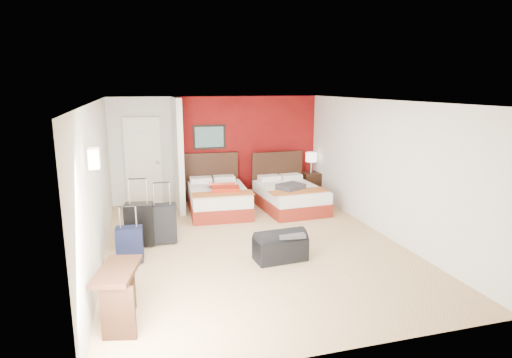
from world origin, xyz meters
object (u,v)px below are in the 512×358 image
object	(u,v)px
red_suitcase_open	(224,187)
bed_left	(218,200)
duffel_bag	(280,248)
desk	(119,296)
table_lamp	(311,163)
nightstand	(311,185)
bed_right	(290,198)
suitcase_navy	(130,246)
suitcase_black	(140,226)
suitcase_charcoal	(163,225)

from	to	relation	value
red_suitcase_open	bed_left	bearing A→B (deg)	144.53
duffel_bag	desk	xyz separation A→B (m)	(-2.43, -1.27, 0.14)
table_lamp	nightstand	bearing A→B (deg)	0.00
bed_right	suitcase_navy	distance (m)	4.08
bed_right	bed_left	bearing A→B (deg)	168.91
bed_right	suitcase_black	xyz separation A→B (m)	(-3.30, -1.43, 0.10)
suitcase_navy	suitcase_charcoal	bearing A→B (deg)	56.54
table_lamp	suitcase_charcoal	world-z (taller)	table_lamp
bed_left	suitcase_black	size ratio (longest dim) A/B	2.43
bed_right	red_suitcase_open	size ratio (longest dim) A/B	2.19
bed_left	suitcase_charcoal	world-z (taller)	suitcase_charcoal
nightstand	table_lamp	world-z (taller)	table_lamp
bed_left	suitcase_navy	distance (m)	3.01
suitcase_black	desk	size ratio (longest dim) A/B	0.89
bed_right	suitcase_black	size ratio (longest dim) A/B	2.40
nightstand	desk	size ratio (longest dim) A/B	0.74
nightstand	desk	bearing A→B (deg)	-134.05
bed_left	table_lamp	bearing A→B (deg)	19.39
bed_right	duffel_bag	distance (m)	2.91
red_suitcase_open	duffel_bag	size ratio (longest dim) A/B	0.99
nightstand	suitcase_charcoal	size ratio (longest dim) A/B	0.90
nightstand	duffel_bag	size ratio (longest dim) A/B	0.75
duffel_bag	suitcase_navy	bearing A→B (deg)	162.45
bed_right	suitcase_navy	world-z (taller)	suitcase_navy
suitcase_navy	table_lamp	bearing A→B (deg)	39.12
bed_right	desk	size ratio (longest dim) A/B	2.13
bed_right	table_lamp	world-z (taller)	table_lamp
duffel_bag	suitcase_black	bearing A→B (deg)	145.25
bed_left	duffel_bag	size ratio (longest dim) A/B	2.19
nightstand	suitcase_navy	size ratio (longest dim) A/B	1.09
red_suitcase_open	nightstand	world-z (taller)	red_suitcase_open
suitcase_black	suitcase_charcoal	size ratio (longest dim) A/B	1.08
bed_left	suitcase_charcoal	bearing A→B (deg)	-125.37
suitcase_charcoal	desk	bearing A→B (deg)	-104.09
bed_left	bed_right	world-z (taller)	bed_left
bed_left	nightstand	size ratio (longest dim) A/B	2.92
desk	table_lamp	bearing A→B (deg)	60.58
table_lamp	duffel_bag	world-z (taller)	table_lamp
red_suitcase_open	suitcase_charcoal	xyz separation A→B (m)	(-1.40, -1.52, -0.25)
bed_right	nightstand	xyz separation A→B (m)	(0.90, 0.94, 0.04)
bed_right	desk	distance (m)	5.32
red_suitcase_open	desk	size ratio (longest dim) A/B	0.97
suitcase_black	duffel_bag	size ratio (longest dim) A/B	0.90
red_suitcase_open	nightstand	size ratio (longest dim) A/B	1.32
table_lamp	suitcase_black	bearing A→B (deg)	-150.62
nightstand	suitcase_charcoal	distance (m)	4.46
bed_left	suitcase_black	distance (m)	2.37
suitcase_navy	bed_right	bearing A→B (deg)	35.62
suitcase_navy	desk	size ratio (longest dim) A/B	0.67
desk	red_suitcase_open	bearing A→B (deg)	76.03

